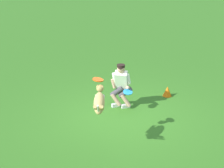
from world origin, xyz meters
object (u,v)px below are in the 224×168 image
object	(u,v)px
person	(121,84)
frisbee_flying	(98,80)
frisbee_held	(128,92)
training_cone	(167,91)
dog	(99,101)

from	to	relation	value
person	frisbee_flying	bearing A→B (deg)	-4.93
frisbee_flying	frisbee_held	bearing A→B (deg)	-137.98
training_cone	dog	bearing A→B (deg)	34.62
frisbee_flying	training_cone	size ratio (longest dim) A/B	0.82
person	frisbee_flying	xyz separation A→B (m)	(1.23, 1.52, 0.85)
person	training_cone	xyz separation A→B (m)	(-1.62, -0.20, -0.54)
dog	training_cone	size ratio (longest dim) A/B	3.06
dog	frisbee_flying	distance (m)	0.50
dog	training_cone	world-z (taller)	dog
person	frisbee_held	xyz separation A→B (m)	(-0.03, 0.39, -0.09)
frisbee_held	training_cone	bearing A→B (deg)	-159.69
frisbee_flying	training_cone	world-z (taller)	frisbee_flying
dog	training_cone	bearing A→B (deg)	-31.73
frisbee_held	person	bearing A→B (deg)	-85.68
frisbee_held	training_cone	xyz separation A→B (m)	(-1.59, -0.59, -0.46)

